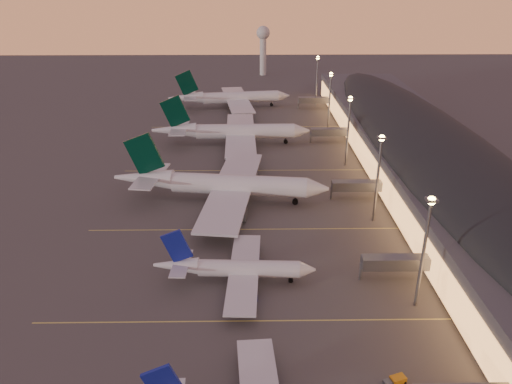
% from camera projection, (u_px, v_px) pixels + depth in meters
% --- Properties ---
extents(ground, '(700.00, 700.00, 0.00)m').
position_uv_depth(ground, '(250.00, 306.00, 107.96)').
color(ground, '#464341').
extents(airliner_narrow_north, '(37.67, 33.64, 13.47)m').
position_uv_depth(airliner_narrow_north, '(235.00, 268.00, 115.20)').
color(airliner_narrow_north, silver).
rests_on(airliner_narrow_north, ground).
extents(airliner_wide_near, '(67.69, 62.15, 21.66)m').
position_uv_depth(airliner_wide_near, '(220.00, 184.00, 155.02)').
color(airliner_wide_near, silver).
rests_on(airliner_wide_near, ground).
extents(airliner_wide_mid, '(65.15, 59.16, 20.90)m').
position_uv_depth(airliner_wide_mid, '(232.00, 132.00, 206.12)').
color(airliner_wide_mid, silver).
rests_on(airliner_wide_mid, ground).
extents(airliner_wide_far, '(63.71, 58.55, 20.39)m').
position_uv_depth(airliner_wide_far, '(230.00, 98.00, 261.03)').
color(airliner_wide_far, silver).
rests_on(airliner_wide_far, ground).
extents(terminal_building, '(56.35, 255.00, 17.46)m').
position_uv_depth(terminal_building, '(429.00, 154.00, 171.38)').
color(terminal_building, '#46474B').
rests_on(terminal_building, ground).
extents(light_masts, '(2.20, 217.20, 25.90)m').
position_uv_depth(light_masts, '(360.00, 136.00, 160.64)').
color(light_masts, slate).
rests_on(light_masts, ground).
extents(radar_tower, '(9.00, 9.00, 32.50)m').
position_uv_depth(radar_tower, '(263.00, 42.00, 336.57)').
color(radar_tower, silver).
rests_on(radar_tower, ground).
extents(lane_markings, '(90.00, 180.36, 0.00)m').
position_uv_depth(lane_markings, '(249.00, 221.00, 144.48)').
color(lane_markings, '#D8C659').
rests_on(lane_markings, ground).
extents(baggage_tug_b, '(4.36, 2.86, 1.21)m').
position_uv_depth(baggage_tug_b, '(395.00, 381.00, 87.66)').
color(baggage_tug_b, orange).
rests_on(baggage_tug_b, ground).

